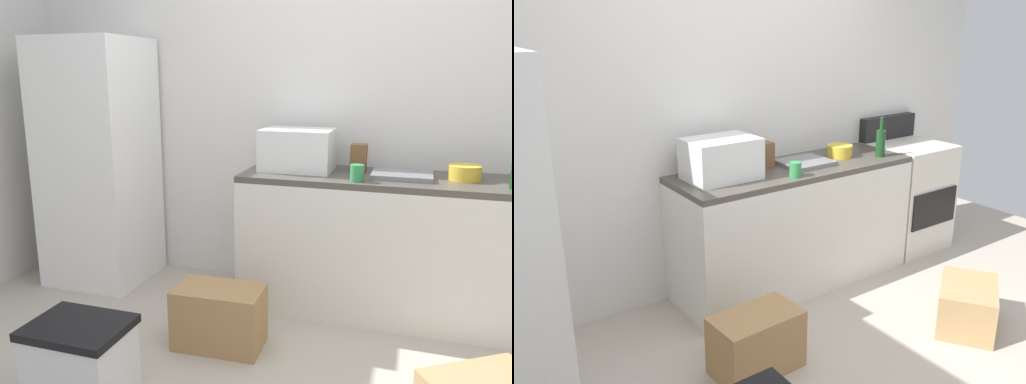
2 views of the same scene
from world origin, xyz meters
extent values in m
cube|color=silver|center=(0.00, 1.55, 1.30)|extent=(5.00, 0.10, 2.60)
cube|color=silver|center=(0.30, 1.20, 0.43)|extent=(1.80, 0.60, 0.86)
cube|color=#4C473F|center=(0.30, 1.20, 0.88)|extent=(1.80, 0.60, 0.04)
cube|color=white|center=(-1.75, 1.15, 0.88)|extent=(0.68, 0.66, 1.77)
cube|color=white|center=(-0.28, 1.23, 1.04)|extent=(0.46, 0.34, 0.27)
cube|color=slate|center=(0.39, 1.20, 0.92)|extent=(0.36, 0.32, 0.03)
cylinder|color=#338C4C|center=(0.14, 0.99, 0.95)|extent=(0.08, 0.08, 0.10)
cube|color=brown|center=(0.11, 1.30, 0.99)|extent=(0.10, 0.10, 0.18)
cylinder|color=gold|center=(0.75, 1.22, 0.95)|extent=(0.19, 0.19, 0.09)
cube|color=#A37A4C|center=(-0.53, 0.46, 0.18)|extent=(0.51, 0.31, 0.35)
cube|color=silver|center=(-0.98, -0.18, 0.17)|extent=(0.44, 0.34, 0.34)
cube|color=black|center=(-0.98, -0.18, 0.36)|extent=(0.46, 0.36, 0.04)
camera|label=1|loc=(0.49, -2.00, 1.52)|focal=35.72mm
camera|label=2|loc=(-1.97, -1.72, 1.91)|focal=37.81mm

